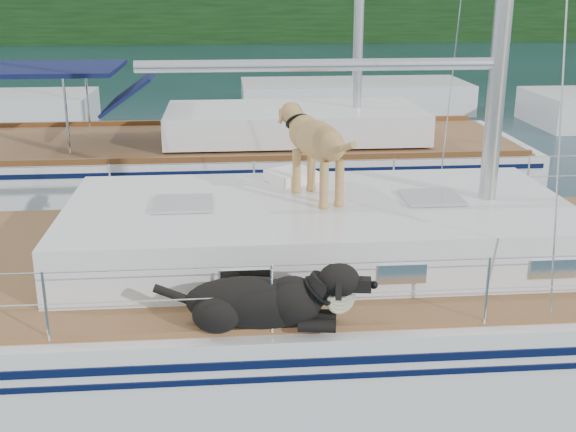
{
  "coord_description": "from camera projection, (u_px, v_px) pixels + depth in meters",
  "views": [
    {
      "loc": [
        -0.13,
        -7.11,
        3.98
      ],
      "look_at": [
        0.5,
        0.2,
        1.6
      ],
      "focal_mm": 45.0,
      "sensor_mm": 36.0,
      "label": 1
    }
  ],
  "objects": [
    {
      "name": "ground",
      "position": [
        245.0,
        360.0,
        7.98
      ],
      "size": [
        120.0,
        120.0,
        0.0
      ],
      "primitive_type": "plane",
      "color": "black",
      "rests_on": "ground"
    },
    {
      "name": "shore_bank",
      "position": [
        226.0,
        32.0,
        51.58
      ],
      "size": [
        92.0,
        1.0,
        1.2
      ],
      "primitive_type": "cube",
      "color": "#595147",
      "rests_on": "ground"
    },
    {
      "name": "main_sailboat",
      "position": [
        252.0,
        304.0,
        7.77
      ],
      "size": [
        12.0,
        3.9,
        14.01
      ],
      "color": "white",
      "rests_on": "ground"
    },
    {
      "name": "neighbor_sailboat",
      "position": [
        238.0,
        166.0,
        13.86
      ],
      "size": [
        11.0,
        3.5,
        13.3
      ],
      "color": "white",
      "rests_on": "ground"
    },
    {
      "name": "bg_boat_center",
      "position": [
        354.0,
        97.0,
        23.33
      ],
      "size": [
        7.2,
        3.0,
        11.65
      ],
      "color": "white",
      "rests_on": "ground"
    }
  ]
}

